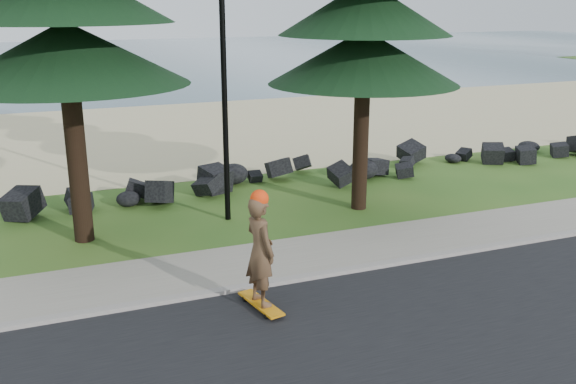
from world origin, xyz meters
name	(u,v)px	position (x,y,z in m)	size (l,w,h in m)	color
ground	(271,266)	(0.00, 0.00, 0.00)	(160.00, 160.00, 0.00)	#29581B
road	(376,380)	(0.00, -4.50, 0.01)	(160.00, 7.00, 0.02)	black
kerb	(287,281)	(0.00, -0.90, 0.05)	(160.00, 0.20, 0.10)	gray
sidewalk	(268,261)	(0.00, 0.20, 0.04)	(160.00, 2.00, 0.08)	gray
beach_sand	(151,135)	(0.00, 14.50, 0.01)	(160.00, 15.00, 0.01)	beige
ocean	(82,59)	(0.00, 51.00, 0.00)	(160.00, 58.00, 0.01)	#335461
seawall_boulders	(204,193)	(0.00, 5.60, 0.00)	(60.00, 2.40, 1.10)	black
lamp_post	(223,53)	(0.00, 3.20, 4.13)	(0.25, 0.14, 8.14)	black
skateboarder	(260,251)	(-0.83, -1.76, 1.12)	(0.61, 1.23, 2.22)	orange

